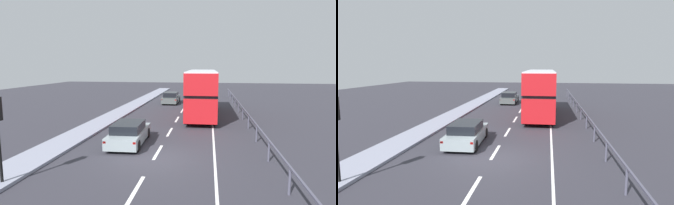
{
  "view_description": "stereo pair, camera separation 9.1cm",
  "coord_description": "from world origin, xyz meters",
  "views": [
    {
      "loc": [
        2.63,
        -13.17,
        4.66
      ],
      "look_at": [
        -0.4,
        7.29,
        1.82
      ],
      "focal_mm": 29.37,
      "sensor_mm": 36.0,
      "label": 1
    },
    {
      "loc": [
        2.72,
        -13.15,
        4.66
      ],
      "look_at": [
        -0.4,
        7.29,
        1.82
      ],
      "focal_mm": 29.37,
      "sensor_mm": 36.0,
      "label": 2
    }
  ],
  "objects": [
    {
      "name": "lane_paint_markings",
      "position": [
        1.75,
        8.45,
        0.0
      ],
      "size": [
        3.14,
        46.0,
        0.01
      ],
      "color": "silver",
      "rests_on": "ground"
    },
    {
      "name": "ground_plane",
      "position": [
        0.0,
        0.0,
        -0.05
      ],
      "size": [
        73.2,
        120.0,
        0.1
      ],
      "primitive_type": "cube",
      "color": "#2E2D35"
    },
    {
      "name": "near_sidewalk_kerb",
      "position": [
        -5.88,
        0.0,
        0.07
      ],
      "size": [
        2.07,
        80.0,
        0.14
      ],
      "primitive_type": "cube",
      "color": "gray",
      "rests_on": "ground"
    },
    {
      "name": "double_decker_bus_red",
      "position": [
        2.02,
        12.22,
        2.23
      ],
      "size": [
        2.67,
        11.18,
        4.15
      ],
      "rotation": [
        0.0,
        0.0,
        0.01
      ],
      "color": "red",
      "rests_on": "ground"
    },
    {
      "name": "hatchback_car_near",
      "position": [
        -1.97,
        2.2,
        0.64
      ],
      "size": [
        1.98,
        4.44,
        1.33
      ],
      "rotation": [
        0.0,
        0.0,
        0.04
      ],
      "color": "gray",
      "rests_on": "ground"
    },
    {
      "name": "sedan_car_ahead",
      "position": [
        -1.88,
        19.85,
        0.66
      ],
      "size": [
        1.85,
        4.23,
        1.38
      ],
      "rotation": [
        0.0,
        0.0,
        -0.01
      ],
      "color": "#485151",
      "rests_on": "ground"
    },
    {
      "name": "bridge_side_railing",
      "position": [
        5.58,
        9.0,
        0.86
      ],
      "size": [
        0.1,
        42.0,
        1.06
      ],
      "color": "#484859",
      "rests_on": "ground"
    }
  ]
}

